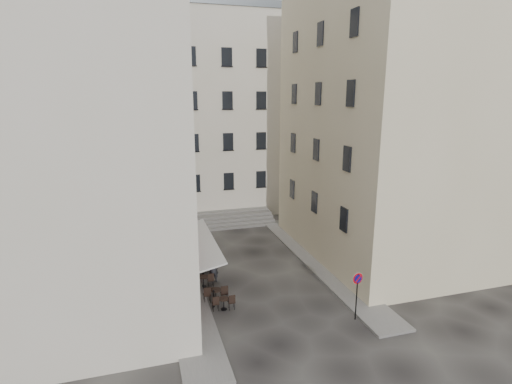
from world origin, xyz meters
name	(u,v)px	position (x,y,z in m)	size (l,w,h in m)	color
ground	(266,290)	(0.00, 0.00, 0.00)	(90.00, 90.00, 0.00)	black
sidewalk_left	(180,270)	(-4.50, 4.00, 0.06)	(2.00, 22.00, 0.12)	slate
sidewalk_right	(316,260)	(4.50, 3.00, 0.06)	(2.00, 18.00, 0.12)	slate
building_left	(55,107)	(-10.50, 3.00, 10.31)	(12.20, 16.20, 20.60)	beige
building_right	(399,120)	(10.50, 3.50, 9.31)	(12.20, 14.20, 18.60)	beige
building_back	(196,113)	(-1.00, 19.00, 9.31)	(18.20, 10.20, 18.60)	beige
cafe_storefront	(188,262)	(-4.32, 1.00, 1.88)	(1.74, 7.30, 3.50)	#4D110B
stone_steps	(222,220)	(0.00, 12.57, 0.40)	(9.00, 3.15, 0.80)	slate
bollard_near	(214,298)	(-3.25, -1.00, 0.53)	(0.12, 0.12, 0.98)	black
bollard_mid	(203,271)	(-3.25, 2.50, 0.53)	(0.12, 0.12, 0.98)	black
bollard_far	(195,250)	(-3.25, 6.00, 0.53)	(0.12, 0.12, 0.98)	black
no_parking_sign	(357,287)	(3.30, -4.21, 1.77)	(0.57, 0.14, 2.50)	black
bistro_table_a	(224,302)	(-2.81, -1.44, 0.42)	(1.17, 0.55, 0.82)	black
bistro_table_b	(216,294)	(-3.05, -0.49, 0.47)	(1.30, 0.61, 0.91)	black
bistro_table_c	(203,280)	(-3.42, 1.38, 0.43)	(1.20, 0.56, 0.85)	black
bistro_table_d	(204,264)	(-2.99, 3.59, 0.49)	(1.37, 0.64, 0.96)	black
bistro_table_e	(193,259)	(-3.56, 4.59, 0.44)	(1.24, 0.58, 0.87)	black
pedestrian	(213,269)	(-2.71, 1.94, 0.82)	(0.60, 0.39, 1.64)	black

